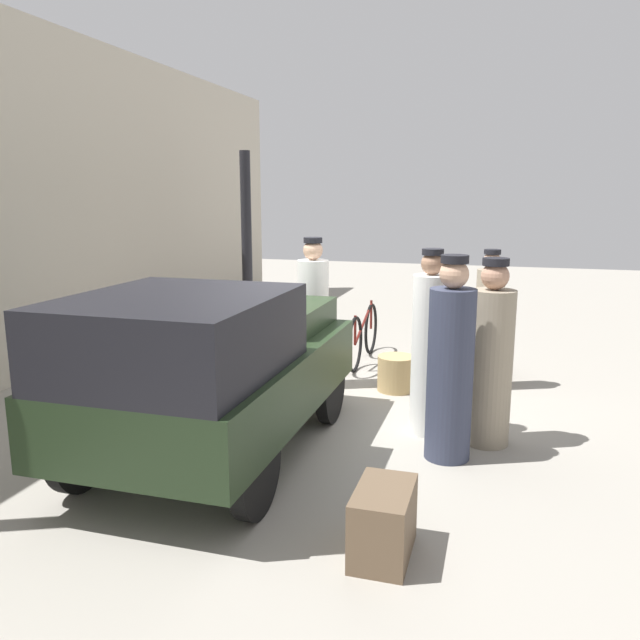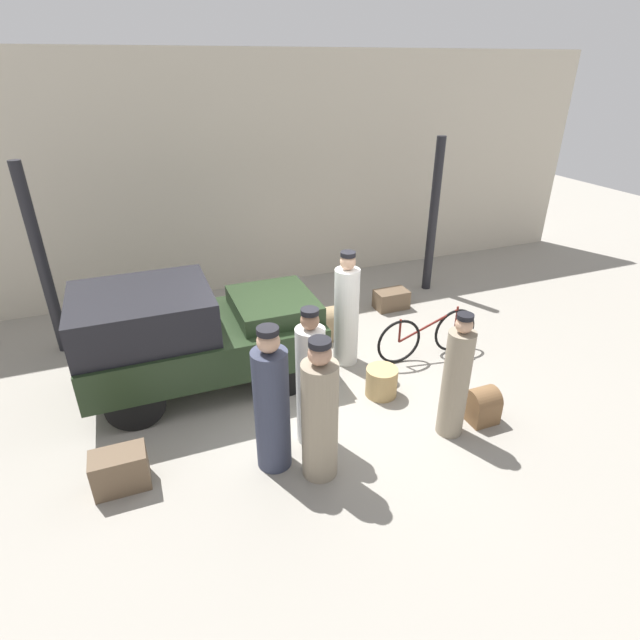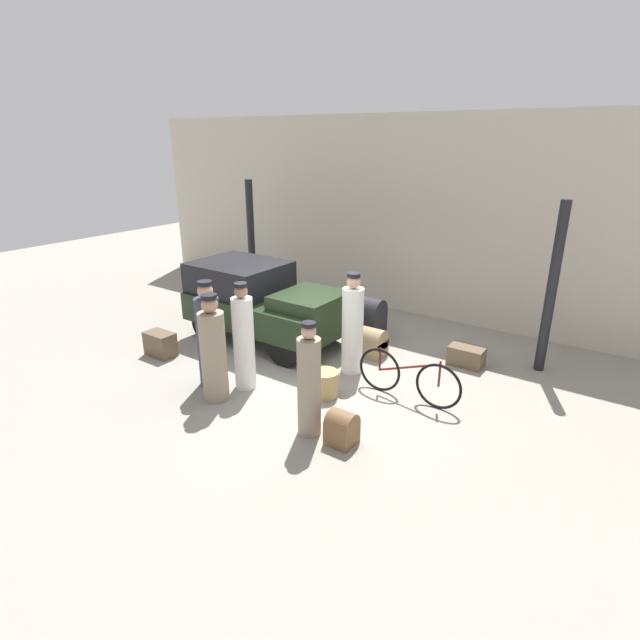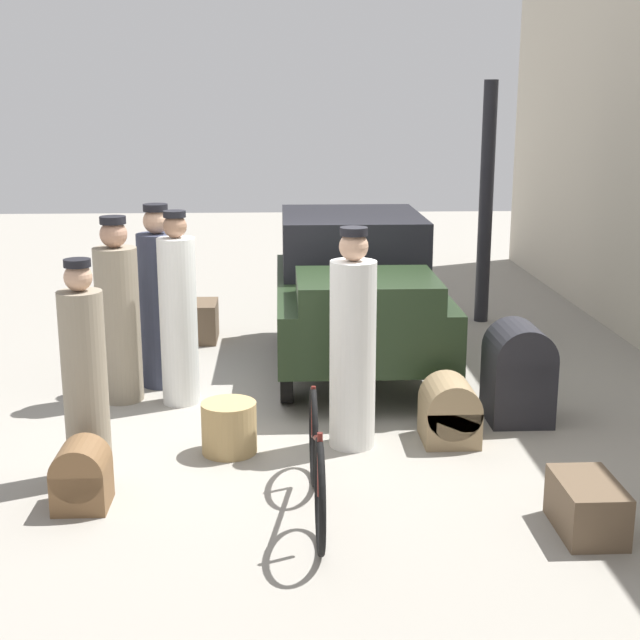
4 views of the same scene
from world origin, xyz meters
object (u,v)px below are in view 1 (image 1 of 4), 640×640
object	(u,v)px
porter_carrying_trunk	(489,325)
trunk_umber_medium	(255,336)
wicker_basket	(396,373)
conductor_in_dark_uniform	(313,319)
trunk_wicker_pale	(484,358)
porter_with_bicycle	(429,350)
suitcase_small_leather	(383,522)
bicycle	(363,335)
porter_standing_middle	(490,361)
porter_lifting_near_truck	(450,368)
truck	(212,364)
trunk_barrel_dark	(180,352)
trunk_large_brown	(249,362)

from	to	relation	value
porter_carrying_trunk	trunk_umber_medium	world-z (taller)	porter_carrying_trunk
wicker_basket	conductor_in_dark_uniform	bearing A→B (deg)	96.18
porter_carrying_trunk	trunk_wicker_pale	bearing A→B (deg)	5.40
porter_with_bicycle	trunk_umber_medium	bearing A→B (deg)	47.18
wicker_basket	suitcase_small_leather	bearing A→B (deg)	-171.78
bicycle	porter_standing_middle	bearing A→B (deg)	-145.06
porter_lifting_near_truck	porter_standing_middle	world-z (taller)	porter_lifting_near_truck
truck	suitcase_small_leather	bearing A→B (deg)	-122.27
wicker_basket	trunk_barrel_dark	xyz separation A→B (m)	(-0.64, 2.55, 0.24)
porter_standing_middle	wicker_basket	bearing A→B (deg)	38.77
truck	porter_standing_middle	world-z (taller)	porter_standing_middle
porter_carrying_trunk	trunk_barrel_dark	world-z (taller)	porter_carrying_trunk
bicycle	wicker_basket	bearing A→B (deg)	-150.11
porter_carrying_trunk	porter_lifting_near_truck	bearing A→B (deg)	173.27
suitcase_small_leather	porter_carrying_trunk	bearing A→B (deg)	-7.60
trunk_umber_medium	trunk_barrel_dark	size ratio (longest dim) A/B	0.71
porter_lifting_near_truck	conductor_in_dark_uniform	bearing A→B (deg)	46.25
truck	trunk_large_brown	size ratio (longest dim) A/B	5.96
bicycle	trunk_umber_medium	bearing A→B (deg)	79.32
trunk_wicker_pale	truck	bearing A→B (deg)	146.71
wicker_basket	porter_carrying_trunk	distance (m)	1.26
porter_standing_middle	trunk_barrel_dark	bearing A→B (deg)	78.73
porter_standing_middle	trunk_umber_medium	distance (m)	4.61
porter_carrying_trunk	porter_standing_middle	world-z (taller)	porter_standing_middle
suitcase_small_leather	porter_with_bicycle	bearing A→B (deg)	-0.39
trunk_wicker_pale	suitcase_small_leather	bearing A→B (deg)	173.89
porter_lifting_near_truck	porter_with_bicycle	bearing A→B (deg)	23.94
trunk_barrel_dark	porter_lifting_near_truck	bearing A→B (deg)	-109.50
porter_lifting_near_truck	trunk_wicker_pale	xyz separation A→B (m)	(2.78, -0.22, -0.60)
porter_with_bicycle	trunk_wicker_pale	distance (m)	2.36
trunk_wicker_pale	trunk_barrel_dark	size ratio (longest dim) A/B	0.55
trunk_barrel_dark	suitcase_small_leather	bearing A→B (deg)	-133.24
wicker_basket	porter_carrying_trunk	bearing A→B (deg)	-66.72
porter_lifting_near_truck	porter_standing_middle	size ratio (longest dim) A/B	1.03
wicker_basket	suitcase_small_leather	size ratio (longest dim) A/B	0.76
wicker_basket	conductor_in_dark_uniform	size ratio (longest dim) A/B	0.25
porter_lifting_near_truck	wicker_basket	bearing A→B (deg)	22.92
wicker_basket	trunk_large_brown	xyz separation A→B (m)	(-0.16, 1.84, 0.04)
wicker_basket	porter_carrying_trunk	xyz separation A→B (m)	(0.45, -1.04, 0.57)
porter_standing_middle	suitcase_small_leather	xyz separation A→B (m)	(-2.15, 0.59, -0.57)
wicker_basket	trunk_large_brown	bearing A→B (deg)	95.10
conductor_in_dark_uniform	trunk_wicker_pale	distance (m)	2.35
porter_standing_middle	trunk_barrel_dark	size ratio (longest dim) A/B	1.98
wicker_basket	trunk_umber_medium	size ratio (longest dim) A/B	0.72
conductor_in_dark_uniform	trunk_large_brown	distance (m)	1.02
porter_carrying_trunk	conductor_in_dark_uniform	distance (m)	2.13
bicycle	porter_carrying_trunk	xyz separation A→B (m)	(-0.71, -1.70, 0.40)
bicycle	trunk_wicker_pale	world-z (taller)	bicycle
conductor_in_dark_uniform	trunk_wicker_pale	size ratio (longest dim) A/B	3.75
wicker_basket	trunk_wicker_pale	size ratio (longest dim) A/B	0.93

